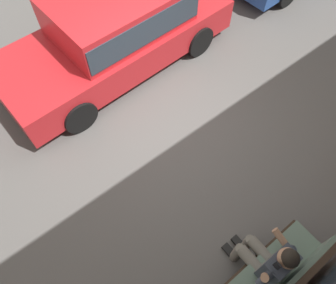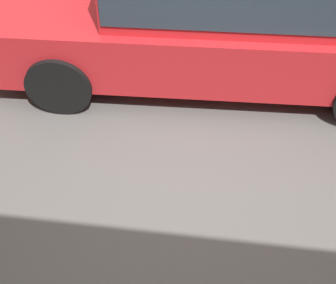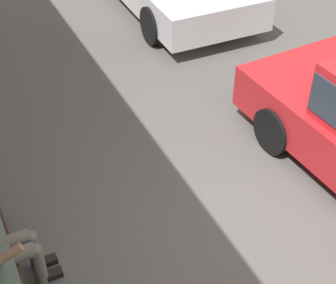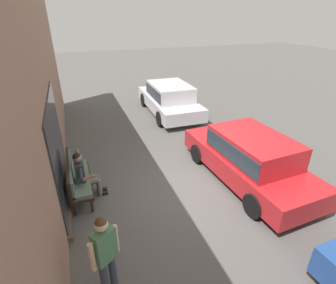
{
  "view_description": "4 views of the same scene",
  "coord_description": "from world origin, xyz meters",
  "px_view_note": "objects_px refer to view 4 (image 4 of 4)",
  "views": [
    {
      "loc": [
        2.09,
        2.6,
        4.69
      ],
      "look_at": [
        0.58,
        0.69,
        0.77
      ],
      "focal_mm": 35.0,
      "sensor_mm": 36.0,
      "label": 1
    },
    {
      "loc": [
        -0.2,
        2.6,
        3.34
      ],
      "look_at": [
        0.08,
        0.42,
        1.02
      ],
      "focal_mm": 55.0,
      "sensor_mm": 36.0,
      "label": 2
    },
    {
      "loc": [
        -2.76,
        2.6,
        4.29
      ],
      "look_at": [
        0.99,
        0.76,
        0.88
      ],
      "focal_mm": 55.0,
      "sensor_mm": 36.0,
      "label": 3
    },
    {
      "loc": [
        -5.39,
        2.6,
        4.43
      ],
      "look_at": [
        0.87,
        0.3,
        1.1
      ],
      "focal_mm": 28.0,
      "sensor_mm": 36.0,
      "label": 4
    }
  ],
  "objects_px": {
    "parked_car_far": "(170,98)",
    "pedestrian_standing": "(105,253)",
    "bench": "(76,177)",
    "person_on_phone": "(84,174)",
    "parked_car_mid": "(249,156)"
  },
  "relations": [
    {
      "from": "pedestrian_standing",
      "to": "person_on_phone",
      "type": "bearing_deg",
      "value": 2.85
    },
    {
      "from": "parked_car_mid",
      "to": "parked_car_far",
      "type": "bearing_deg",
      "value": 1.47
    },
    {
      "from": "parked_car_mid",
      "to": "parked_car_far",
      "type": "distance_m",
      "value": 6.0
    },
    {
      "from": "parked_car_far",
      "to": "pedestrian_standing",
      "type": "distance_m",
      "value": 9.12
    },
    {
      "from": "parked_car_mid",
      "to": "bench",
      "type": "bearing_deg",
      "value": 77.9
    },
    {
      "from": "person_on_phone",
      "to": "bench",
      "type": "bearing_deg",
      "value": 52.72
    },
    {
      "from": "parked_car_far",
      "to": "pedestrian_standing",
      "type": "height_order",
      "value": "pedestrian_standing"
    },
    {
      "from": "bench",
      "to": "parked_car_mid",
      "type": "height_order",
      "value": "parked_car_mid"
    },
    {
      "from": "person_on_phone",
      "to": "parked_car_mid",
      "type": "xyz_separation_m",
      "value": [
        -0.83,
        -4.42,
        0.1
      ]
    },
    {
      "from": "pedestrian_standing",
      "to": "bench",
      "type": "bearing_deg",
      "value": 6.73
    },
    {
      "from": "parked_car_far",
      "to": "bench",
      "type": "bearing_deg",
      "value": 138.1
    },
    {
      "from": "parked_car_mid",
      "to": "pedestrian_standing",
      "type": "distance_m",
      "value": 4.78
    },
    {
      "from": "bench",
      "to": "parked_car_far",
      "type": "xyz_separation_m",
      "value": [
        5.0,
        -4.49,
        0.23
      ]
    },
    {
      "from": "parked_car_mid",
      "to": "person_on_phone",
      "type": "bearing_deg",
      "value": 79.41
    },
    {
      "from": "person_on_phone",
      "to": "pedestrian_standing",
      "type": "xyz_separation_m",
      "value": [
        -2.96,
        -0.15,
        0.33
      ]
    }
  ]
}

